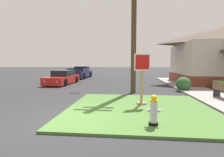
# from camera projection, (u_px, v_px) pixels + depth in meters

# --- Properties ---
(ground_plane) EXTENTS (160.00, 160.00, 0.00)m
(ground_plane) POSITION_uv_depth(u_px,v_px,m) (64.00, 121.00, 5.40)
(ground_plane) COLOR #2B2B2D
(grass_corner_patch) EXTENTS (5.75, 5.39, 0.08)m
(grass_corner_patch) POSITION_uv_depth(u_px,v_px,m) (139.00, 108.00, 6.76)
(grass_corner_patch) COLOR #477033
(grass_corner_patch) RESTS_ON ground
(sidewalk_strip) EXTENTS (2.20, 18.60, 0.12)m
(sidewalk_strip) POSITION_uv_depth(u_px,v_px,m) (197.00, 91.00, 10.97)
(sidewalk_strip) COLOR gray
(sidewalk_strip) RESTS_ON ground
(fire_hydrant) EXTENTS (0.38, 0.34, 0.89)m
(fire_hydrant) POSITION_uv_depth(u_px,v_px,m) (154.00, 111.00, 4.78)
(fire_hydrant) COLOR black
(fire_hydrant) RESTS_ON grass_corner_patch
(stop_sign) EXTENTS (0.69, 0.37, 2.20)m
(stop_sign) POSITION_uv_depth(u_px,v_px,m) (142.00, 80.00, 7.14)
(stop_sign) COLOR #A3845B
(stop_sign) RESTS_ON grass_corner_patch
(manhole_cover) EXTENTS (0.70, 0.70, 0.02)m
(manhole_cover) POSITION_uv_depth(u_px,v_px,m) (75.00, 93.00, 10.48)
(manhole_cover) COLOR black
(manhole_cover) RESTS_ON ground
(parked_sedan_red) EXTENTS (1.94, 4.48, 1.25)m
(parked_sedan_red) POSITION_uv_depth(u_px,v_px,m) (63.00, 78.00, 15.11)
(parked_sedan_red) COLOR red
(parked_sedan_red) RESTS_ON ground
(pickup_truck_navy) EXTENTS (2.05, 5.48, 1.48)m
(pickup_truck_navy) POSITION_uv_depth(u_px,v_px,m) (81.00, 73.00, 21.47)
(pickup_truck_navy) COLOR #19234C
(pickup_truck_navy) RESTS_ON ground
(utility_pole) EXTENTS (1.48, 0.32, 8.70)m
(utility_pole) POSITION_uv_depth(u_px,v_px,m) (134.00, 21.00, 10.18)
(utility_pole) COLOR #4C3823
(utility_pole) RESTS_ON ground
(shrub_near_porch) EXTENTS (0.97, 0.97, 0.75)m
(shrub_near_porch) POSITION_uv_depth(u_px,v_px,m) (222.00, 85.00, 11.65)
(shrub_near_porch) COLOR #287027
(shrub_near_porch) RESTS_ON ground
(shrub_by_curb) EXTENTS (0.96, 0.96, 0.96)m
(shrub_by_curb) POSITION_uv_depth(u_px,v_px,m) (183.00, 84.00, 11.12)
(shrub_by_curb) COLOR #315C2E
(shrub_by_curb) RESTS_ON ground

